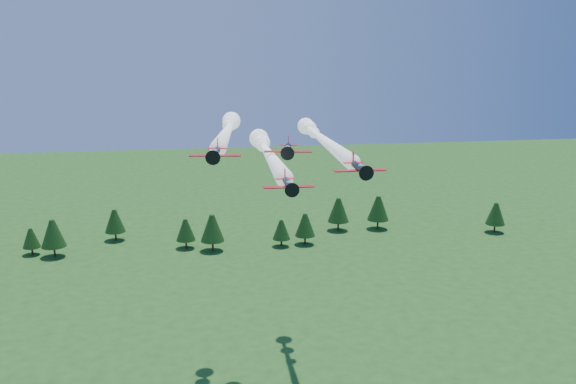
{
  "coord_description": "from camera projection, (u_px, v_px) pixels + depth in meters",
  "views": [
    {
      "loc": [
        -15.59,
        -91.68,
        64.86
      ],
      "look_at": [
        -0.97,
        0.0,
        42.75
      ],
      "focal_mm": 40.0,
      "sensor_mm": 36.0,
      "label": 1
    }
  ],
  "objects": [
    {
      "name": "treeline",
      "position": [
        227.0,
        222.0,
        208.76
      ],
      "size": [
        174.8,
        22.98,
        11.78
      ],
      "color": "#382314",
      "rests_on": "ground"
    },
    {
      "name": "plane_right",
      "position": [
        321.0,
        138.0,
        125.67
      ],
      "size": [
        7.94,
        55.35,
        3.7
      ],
      "rotation": [
        0.0,
        0.0,
        -0.02
      ],
      "color": "black",
      "rests_on": "ground"
    },
    {
      "name": "plane_lead",
      "position": [
        267.0,
        152.0,
        110.79
      ],
      "size": [
        6.87,
        45.92,
        3.7
      ],
      "rotation": [
        0.0,
        0.0,
        -0.02
      ],
      "color": "black",
      "rests_on": "ground"
    },
    {
      "name": "plane_slot",
      "position": [
        288.0,
        149.0,
        103.82
      ],
      "size": [
        7.87,
        8.62,
        2.75
      ],
      "rotation": [
        0.0,
        0.0,
        -0.18
      ],
      "color": "black",
      "rests_on": "ground"
    },
    {
      "name": "plane_left",
      "position": [
        228.0,
        130.0,
        116.87
      ],
      "size": [
        11.05,
        43.72,
        3.7
      ],
      "rotation": [
        0.0,
        0.0,
        -0.14
      ],
      "color": "black",
      "rests_on": "ground"
    }
  ]
}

